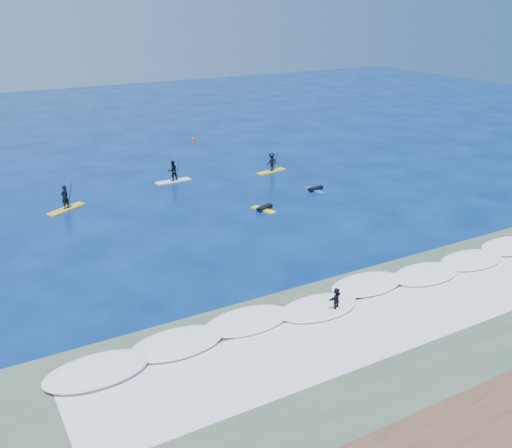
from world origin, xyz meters
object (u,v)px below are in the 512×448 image
sup_paddler_right (272,163)px  prone_paddler_near (264,208)px  sup_paddler_center (173,173)px  sup_paddler_left (65,201)px  marker_buoy (193,140)px  prone_paddler_far (315,189)px  wave_surfer (336,300)px

sup_paddler_right → prone_paddler_near: bearing=-133.8°
sup_paddler_center → sup_paddler_right: size_ratio=1.03×
sup_paddler_right → sup_paddler_left: bearing=173.4°
marker_buoy → prone_paddler_far: bearing=-84.7°
prone_paddler_far → marker_buoy: marker_buoy is taller
prone_paddler_near → sup_paddler_right: bearing=-52.3°
sup_paddler_center → sup_paddler_left: bearing=-166.9°
sup_paddler_left → prone_paddler_far: sup_paddler_left is taller
sup_paddler_center → marker_buoy: (7.79, 13.13, -0.57)m
sup_paddler_right → prone_paddler_far: (0.28, -6.95, -0.70)m
sup_paddler_center → prone_paddler_near: sup_paddler_center is taller
sup_paddler_center → sup_paddler_right: (9.52, -1.72, -0.01)m
marker_buoy → sup_paddler_center: bearing=-120.7°
sup_paddler_left → wave_surfer: bearing=-99.1°
prone_paddler_near → prone_paddler_far: size_ratio=1.04×
sup_paddler_center → sup_paddler_right: sup_paddler_center is taller
sup_paddler_center → sup_paddler_right: bearing=-12.3°
prone_paddler_near → wave_surfer: size_ratio=1.25×
sup_paddler_center → prone_paddler_near: 11.26m
sup_paddler_left → marker_buoy: size_ratio=4.97×
sup_paddler_right → wave_surfer: size_ratio=1.78×
sup_paddler_left → sup_paddler_right: sup_paddler_left is taller
prone_paddler_far → marker_buoy: (-2.01, 21.80, 0.14)m
sup_paddler_right → prone_paddler_far: bearing=-97.4°
sup_paddler_center → prone_paddler_far: sup_paddler_center is taller
wave_surfer → marker_buoy: (8.96, 39.38, -0.45)m
sup_paddler_left → marker_buoy: sup_paddler_left is taller
wave_surfer → prone_paddler_near: bearing=50.4°
prone_paddler_far → sup_paddler_left: bearing=66.1°
prone_paddler_near → marker_buoy: (4.37, 23.83, 0.14)m
sup_paddler_left → prone_paddler_far: bearing=-46.6°
sup_paddler_center → marker_buoy: bearing=57.2°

